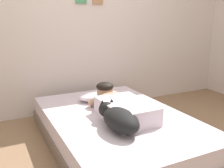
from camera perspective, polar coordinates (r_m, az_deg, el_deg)
The scene contains 8 objects.
ground_plane at distance 2.69m, azimuth 7.52°, elevation -14.33°, with size 13.39×13.39×0.00m, color #8C6B4C.
back_wall at distance 3.70m, azimuth -5.22°, elevation 13.73°, with size 4.69×0.12×2.50m.
bed at distance 2.75m, azimuth 1.01°, elevation -9.94°, with size 1.36×2.06×0.31m.
pillow at distance 3.15m, azimuth -2.83°, elevation -2.61°, with size 0.52×0.32×0.11m, color silver.
person_lying at distance 2.66m, azimuth 1.70°, elevation -4.70°, with size 0.43×0.92×0.27m.
dog at distance 2.32m, azimuth 1.50°, elevation -7.70°, with size 0.26×0.57×0.21m.
coffee_cup at distance 3.04m, azimuth -0.77°, elevation -3.57°, with size 0.12×0.09×0.07m.
cell_phone at distance 2.77m, azimuth -1.53°, elevation -6.17°, with size 0.07×0.14×0.01m, color black.
Camera 1 is at (-1.34, -1.95, 1.28)m, focal length 41.13 mm.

